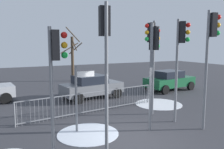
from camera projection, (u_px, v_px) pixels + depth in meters
The scene contains 14 objects.
ground_plane at pixel (130, 138), 8.35m from camera, with size 60.00×60.00×0.00m, color #38383D.
traffic_light_mid_right at pixel (211, 43), 8.83m from camera, with size 0.56×0.36×4.67m.
traffic_light_rear_right at pixel (151, 47), 10.76m from camera, with size 0.57×0.33×4.48m.
traffic_light_foreground_right at pixel (105, 44), 7.02m from camera, with size 0.34×0.57×4.64m.
traffic_light_rear_left at pixel (181, 48), 9.71m from camera, with size 0.52×0.41×4.44m.
traffic_light_mid_left at pixel (153, 53), 8.84m from camera, with size 0.54×0.38×4.17m.
traffic_light_foreground_left at pixel (56, 62), 6.88m from camera, with size 0.56×0.36×3.91m.
direction_sign_post at pixel (78, 95), 8.82m from camera, with size 0.79×0.09×2.60m.
pedestrian_guard_railing at pixel (93, 102), 11.38m from camera, with size 7.33×0.94×1.07m.
car_grey_mid at pixel (91, 86), 14.45m from camera, with size 4.00×2.36×1.47m.
car_green_far at pixel (169, 80), 17.03m from camera, with size 3.97×2.29×1.47m.
bare_tree_left at pixel (73, 57), 21.20m from camera, with size 1.91×1.75×4.95m.
snow_patch_kerb at pixel (158, 104), 13.11m from camera, with size 2.63×2.63×0.01m, color white.
snow_patch_island at pixel (88, 134), 8.75m from camera, with size 2.34×2.34×0.01m, color silver.
Camera 1 is at (-4.20, -6.82, 3.38)m, focal length 36.81 mm.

